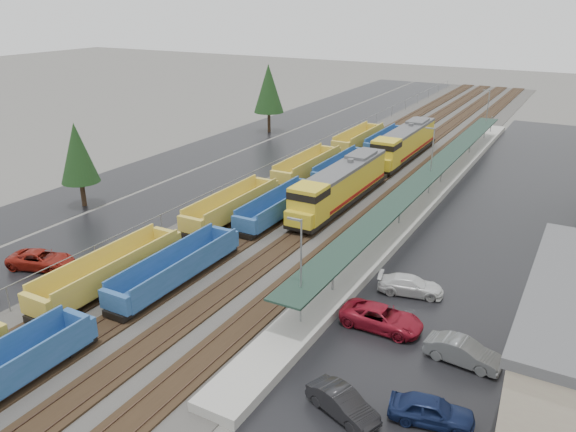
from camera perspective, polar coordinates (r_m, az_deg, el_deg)
name	(u,v)px	position (r m, az deg, el deg)	size (l,w,h in m)	color
ballast_strip	(379,165)	(75.67, 9.21, 5.11)	(20.00, 160.00, 0.08)	#302D2B
trackbed	(379,164)	(75.64, 9.21, 5.20)	(14.60, 160.00, 0.22)	black
west_parking_lot	(281,151)	(81.78, -0.73, 6.58)	(10.00, 160.00, 0.02)	black
west_road	(224,143)	(87.05, -6.49, 7.36)	(9.00, 160.00, 0.02)	black
east_commuter_lot	(519,214)	(62.35, 22.41, 0.16)	(16.00, 100.00, 0.02)	black
station_platform	(428,193)	(63.67, 14.08, 2.29)	(3.00, 80.00, 8.00)	#9E9B93
chainlink_fence	(310,148)	(77.51, 2.24, 6.96)	(0.08, 160.04, 2.02)	gray
tree_west_near	(77,153)	(62.21, -20.61, 6.01)	(3.96, 3.96, 9.00)	#332316
tree_west_far	(269,88)	(92.79, -1.98, 12.82)	(4.84, 4.84, 11.00)	#332316
locomotive_lead	(339,186)	(58.92, 5.25, 3.05)	(3.04, 20.04, 4.54)	black
locomotive_trail	(404,144)	(77.88, 11.67, 7.22)	(3.04, 20.04, 4.54)	black
well_string_yellow	(180,236)	(50.36, -10.94, -1.98)	(2.79, 95.94, 2.47)	gold
well_string_blue	(235,234)	(50.10, -5.41, -1.87)	(2.60, 93.08, 2.30)	#214E7F
parked_car_west_c	(41,260)	(50.35, -23.80, -4.09)	(5.37, 2.47, 1.49)	maroon
parked_car_east_a	(343,403)	(31.48, 5.56, -18.41)	(4.34, 1.51, 1.43)	black
parked_car_east_b	(382,318)	(38.68, 9.50, -10.18)	(5.55, 2.56, 1.54)	maroon
parked_car_east_c	(410,285)	(43.23, 12.34, -6.91)	(4.85, 1.97, 1.41)	silver
parked_car_east_d	(431,411)	(31.74, 14.37, -18.62)	(4.42, 1.78, 1.51)	#121E45
parked_car_east_e	(463,352)	(36.51, 17.37, -13.07)	(4.60, 1.60, 1.51)	#575A5C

